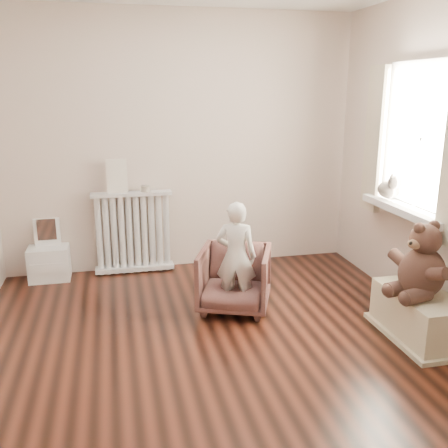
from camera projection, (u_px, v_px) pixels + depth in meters
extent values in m
cube|color=black|center=(218.00, 344.00, 3.72)|extent=(3.60, 3.60, 0.01)
cube|color=beige|center=(180.00, 143.00, 5.07)|extent=(3.60, 0.02, 2.60)
cube|color=beige|center=(327.00, 255.00, 1.68)|extent=(3.60, 0.02, 2.60)
cube|color=white|center=(424.00, 139.00, 4.00)|extent=(0.03, 0.90, 1.10)
cube|color=silver|center=(407.00, 210.00, 4.13)|extent=(0.22, 1.10, 0.06)
cube|color=beige|center=(375.00, 140.00, 4.52)|extent=(0.06, 0.26, 1.30)
cube|color=silver|center=(133.00, 236.00, 5.09)|extent=(0.80, 0.15, 0.84)
cube|color=beige|center=(117.00, 176.00, 4.90)|extent=(0.20, 0.02, 0.34)
cylinder|color=#A59E8C|center=(145.00, 189.00, 4.99)|extent=(0.10, 0.10, 0.06)
cube|color=silver|center=(48.00, 253.00, 4.91)|extent=(0.39, 0.28, 0.61)
imported|color=brown|center=(234.00, 279.00, 4.26)|extent=(0.76, 0.77, 0.54)
imported|color=white|center=(236.00, 256.00, 4.15)|extent=(0.40, 0.34, 0.94)
cube|color=beige|center=(420.00, 313.00, 3.78)|extent=(0.40, 0.76, 0.36)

